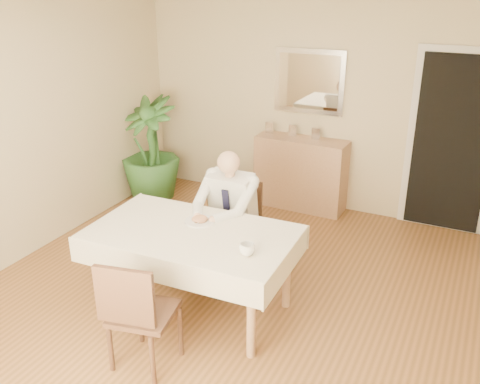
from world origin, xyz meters
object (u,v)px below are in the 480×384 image
at_px(dining_table, 192,240).
at_px(chair_near, 136,310).
at_px(sideboard, 301,173).
at_px(seated_man, 224,211).
at_px(potted_palm, 150,149).
at_px(chair_far, 238,219).
at_px(coffee_mug, 247,249).

height_order(dining_table, chair_near, chair_near).
distance_m(dining_table, sideboard, 2.49).
bearing_deg(seated_man, potted_palm, 142.87).
xyz_separation_m(dining_table, chair_near, (0.04, -0.86, -0.15)).
height_order(sideboard, potted_palm, potted_palm).
bearing_deg(chair_far, potted_palm, 147.19).
xyz_separation_m(sideboard, potted_palm, (-1.83, -0.56, 0.22)).
distance_m(seated_man, sideboard, 1.91).
distance_m(chair_far, sideboard, 1.61).
bearing_deg(dining_table, seated_man, 88.35).
relative_size(chair_near, potted_palm, 0.69).
height_order(chair_far, sideboard, sideboard).
distance_m(dining_table, potted_palm, 2.60).
bearing_deg(dining_table, chair_near, -88.92).
bearing_deg(chair_near, potted_palm, 111.70).
relative_size(chair_far, potted_palm, 0.65).
bearing_deg(potted_palm, sideboard, 17.14).
bearing_deg(coffee_mug, dining_table, 164.61).
relative_size(coffee_mug, potted_palm, 0.09).
height_order(seated_man, sideboard, seated_man).
bearing_deg(seated_man, dining_table, -90.00).
height_order(dining_table, seated_man, seated_man).
xyz_separation_m(chair_far, potted_palm, (-1.75, 1.04, 0.18)).
distance_m(chair_near, coffee_mug, 0.93).
relative_size(seated_man, potted_palm, 0.94).
bearing_deg(chair_near, seated_man, 80.47).
relative_size(chair_near, coffee_mug, 7.66).
distance_m(seated_man, potted_palm, 2.20).
height_order(chair_far, chair_near, chair_near).
relative_size(seated_man, sideboard, 1.12).
distance_m(coffee_mug, sideboard, 2.71).
bearing_deg(dining_table, sideboard, 86.50).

